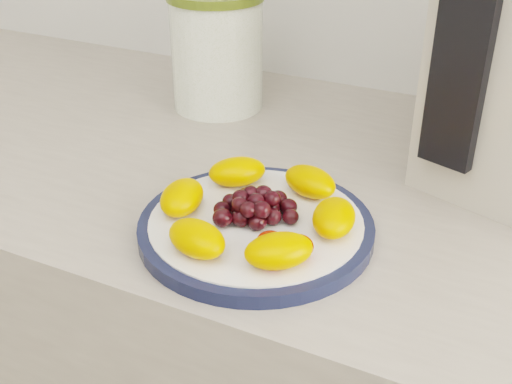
% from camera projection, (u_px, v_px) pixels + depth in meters
% --- Properties ---
extents(plate_rim, '(0.24, 0.24, 0.01)m').
position_uv_depth(plate_rim, '(256.00, 228.00, 0.66)').
color(plate_rim, '#131A37').
rests_on(plate_rim, counter).
extents(plate_face, '(0.22, 0.22, 0.02)m').
position_uv_depth(plate_face, '(256.00, 227.00, 0.66)').
color(plate_face, white).
rests_on(plate_face, counter).
extents(canister, '(0.15, 0.15, 0.16)m').
position_uv_depth(canister, '(217.00, 54.00, 0.93)').
color(canister, '#597420').
rests_on(canister, counter).
extents(appliance_panel, '(0.06, 0.04, 0.25)m').
position_uv_depth(appliance_panel, '(464.00, 50.00, 0.64)').
color(appliance_panel, black).
rests_on(appliance_panel, appliance_body).
extents(fruit_plate, '(0.21, 0.21, 0.03)m').
position_uv_depth(fruit_plate, '(258.00, 210.00, 0.65)').
color(fruit_plate, '#FF8A00').
rests_on(fruit_plate, plate_face).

